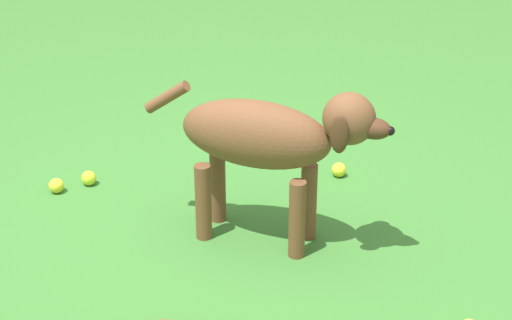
% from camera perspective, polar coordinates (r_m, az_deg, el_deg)
% --- Properties ---
extents(ground, '(14.00, 14.00, 0.00)m').
position_cam_1_polar(ground, '(3.30, -2.90, -6.21)').
color(ground, '#38722D').
extents(dog, '(0.84, 0.60, 0.66)m').
position_cam_1_polar(dog, '(3.17, 0.97, 1.41)').
color(dog, brown).
rests_on(dog, ground).
extents(tennis_ball_1, '(0.07, 0.07, 0.07)m').
position_cam_1_polar(tennis_ball_1, '(3.86, 5.58, -0.65)').
color(tennis_ball_1, yellow).
rests_on(tennis_ball_1, ground).
extents(tennis_ball_2, '(0.07, 0.07, 0.07)m').
position_cam_1_polar(tennis_ball_2, '(3.80, -13.25, -1.68)').
color(tennis_ball_2, yellow).
rests_on(tennis_ball_2, ground).
extents(tennis_ball_3, '(0.07, 0.07, 0.07)m').
position_cam_1_polar(tennis_ball_3, '(3.84, -11.15, -1.20)').
color(tennis_ball_3, '#C5DB2C').
rests_on(tennis_ball_3, ground).
extents(tennis_ball_4, '(0.07, 0.07, 0.07)m').
position_cam_1_polar(tennis_ball_4, '(4.28, 5.98, 2.17)').
color(tennis_ball_4, '#CDE13F').
rests_on(tennis_ball_4, ground).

